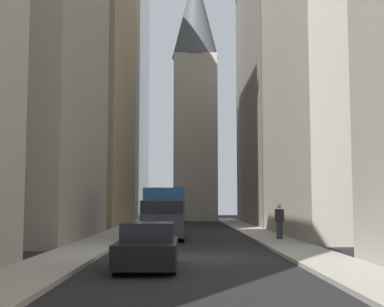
{
  "coord_description": "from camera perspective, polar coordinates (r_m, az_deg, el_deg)",
  "views": [
    {
      "loc": [
        -20.07,
        0.27,
        2.03
      ],
      "look_at": [
        8.41,
        -0.13,
        4.68
      ],
      "focal_mm": 49.61,
      "sensor_mm": 36.0,
      "label": 1
    }
  ],
  "objects": [
    {
      "name": "sedan_black",
      "position": [
        16.68,
        -4.75,
        -9.99
      ],
      "size": [
        4.3,
        1.78,
        1.42
      ],
      "color": "black",
      "rests_on": "ground_plane"
    },
    {
      "name": "ground_plane",
      "position": [
        20.18,
        -0.03,
        -11.08
      ],
      "size": [
        135.0,
        135.0,
        0.0
      ],
      "primitive_type": "plane",
      "color": "black"
    },
    {
      "name": "sidewalk_left",
      "position": [
        20.73,
        12.73,
        -10.61
      ],
      "size": [
        90.0,
        2.2,
        0.14
      ],
      "primitive_type": "cube",
      "color": "#A8A399",
      "rests_on": "ground_plane"
    },
    {
      "name": "building_right_far",
      "position": [
        51.2,
        -12.62,
        10.63
      ],
      "size": [
        17.71,
        10.5,
        31.93
      ],
      "color": "#9E8966",
      "rests_on": "ground_plane"
    },
    {
      "name": "church_spire",
      "position": [
        62.37,
        0.34,
        7.18
      ],
      "size": [
        5.42,
        5.42,
        29.69
      ],
      "color": "#B7B2A5",
      "rests_on": "ground_plane"
    },
    {
      "name": "sidewalk_right",
      "position": [
        20.61,
        -12.86,
        -10.64
      ],
      "size": [
        90.0,
        2.2,
        0.14
      ],
      "primitive_type": "cube",
      "color": "#A8A399",
      "rests_on": "ground_plane"
    },
    {
      "name": "delivery_truck",
      "position": [
        30.0,
        -2.97,
        -6.39
      ],
      "size": [
        6.46,
        2.25,
        2.84
      ],
      "color": "#285699",
      "rests_on": "ground_plane"
    },
    {
      "name": "building_left_far",
      "position": [
        52.15,
        11.39,
        8.85
      ],
      "size": [
        19.81,
        10.5,
        29.35
      ],
      "color": "gray",
      "rests_on": "ground_plane"
    },
    {
      "name": "pedestrian",
      "position": [
        28.51,
        9.39,
        -7.04
      ],
      "size": [
        0.26,
        0.44,
        1.81
      ],
      "color": "#33333D",
      "rests_on": "sidewalk_left"
    }
  ]
}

